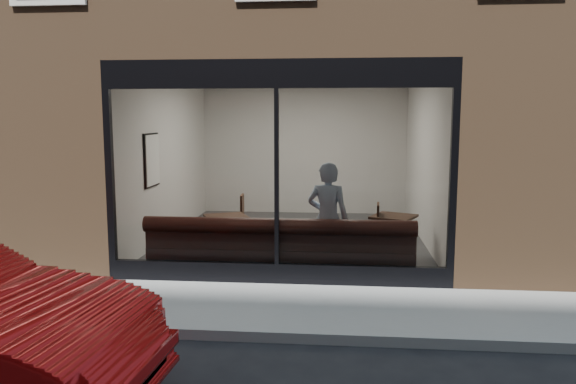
# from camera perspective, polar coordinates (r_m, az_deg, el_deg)

# --- Properties ---
(ground) EXTENTS (120.00, 120.00, 0.00)m
(ground) POSITION_cam_1_polar(r_m,az_deg,el_deg) (6.35, -3.27, -14.68)
(ground) COLOR black
(ground) RESTS_ON ground
(sidewalk_near) EXTENTS (40.00, 2.00, 0.01)m
(sidewalk_near) POSITION_cam_1_polar(r_m,az_deg,el_deg) (7.28, -2.07, -11.65)
(sidewalk_near) COLOR gray
(sidewalk_near) RESTS_ON ground
(kerb_near) EXTENTS (40.00, 0.10, 0.12)m
(kerb_near) POSITION_cam_1_polar(r_m,az_deg,el_deg) (6.28, -3.35, -14.35)
(kerb_near) COLOR gray
(kerb_near) RESTS_ON ground
(host_building_pier_left) EXTENTS (2.50, 12.00, 3.20)m
(host_building_pier_left) POSITION_cam_1_polar(r_m,az_deg,el_deg) (14.59, -13.27, 4.33)
(host_building_pier_left) COLOR brown
(host_building_pier_left) RESTS_ON ground
(host_building_pier_right) EXTENTS (2.50, 12.00, 3.20)m
(host_building_pier_right) POSITION_cam_1_polar(r_m,az_deg,el_deg) (14.12, 17.05, 4.09)
(host_building_pier_right) COLOR brown
(host_building_pier_right) RESTS_ON ground
(host_building_backfill) EXTENTS (5.00, 6.00, 3.20)m
(host_building_backfill) POSITION_cam_1_polar(r_m,az_deg,el_deg) (16.85, 2.30, 4.97)
(host_building_backfill) COLOR brown
(host_building_backfill) RESTS_ON ground
(cafe_floor) EXTENTS (6.00, 6.00, 0.00)m
(cafe_floor) POSITION_cam_1_polar(r_m,az_deg,el_deg) (11.10, 0.60, -4.73)
(cafe_floor) COLOR #2D2D30
(cafe_floor) RESTS_ON ground
(cafe_ceiling) EXTENTS (6.00, 6.00, 0.00)m
(cafe_ceiling) POSITION_cam_1_polar(r_m,az_deg,el_deg) (10.87, 0.62, 11.81)
(cafe_ceiling) COLOR white
(cafe_ceiling) RESTS_ON host_building_upper
(cafe_wall_back) EXTENTS (5.00, 0.00, 5.00)m
(cafe_wall_back) POSITION_cam_1_polar(r_m,az_deg,el_deg) (13.85, 1.63, 4.36)
(cafe_wall_back) COLOR beige
(cafe_wall_back) RESTS_ON ground
(cafe_wall_left) EXTENTS (0.00, 6.00, 6.00)m
(cafe_wall_left) POSITION_cam_1_polar(r_m,az_deg,el_deg) (11.35, -12.04, 3.44)
(cafe_wall_left) COLOR beige
(cafe_wall_left) RESTS_ON ground
(cafe_wall_right) EXTENTS (0.00, 6.00, 6.00)m
(cafe_wall_right) POSITION_cam_1_polar(r_m,az_deg,el_deg) (10.95, 13.73, 3.24)
(cafe_wall_right) COLOR beige
(cafe_wall_right) RESTS_ON ground
(storefront_kick) EXTENTS (5.00, 0.10, 0.30)m
(storefront_kick) POSITION_cam_1_polar(r_m,az_deg,el_deg) (8.23, -1.12, -8.28)
(storefront_kick) COLOR black
(storefront_kick) RESTS_ON ground
(storefront_header) EXTENTS (5.00, 0.10, 0.40)m
(storefront_header) POSITION_cam_1_polar(r_m,az_deg,el_deg) (7.92, -1.18, 11.94)
(storefront_header) COLOR black
(storefront_header) RESTS_ON host_building_upper
(storefront_mullion) EXTENTS (0.06, 0.10, 2.50)m
(storefront_mullion) POSITION_cam_1_polar(r_m,az_deg,el_deg) (7.95, -1.15, 1.46)
(storefront_mullion) COLOR black
(storefront_mullion) RESTS_ON storefront_kick
(storefront_glass) EXTENTS (4.80, 0.00, 4.80)m
(storefront_glass) POSITION_cam_1_polar(r_m,az_deg,el_deg) (7.92, -1.17, 1.43)
(storefront_glass) COLOR white
(storefront_glass) RESTS_ON storefront_kick
(banquette) EXTENTS (4.00, 0.55, 0.45)m
(banquette) POSITION_cam_1_polar(r_m,az_deg,el_deg) (8.59, -0.82, -7.07)
(banquette) COLOR #341513
(banquette) RESTS_ON cafe_floor
(person) EXTENTS (0.69, 0.51, 1.73)m
(person) POSITION_cam_1_polar(r_m,az_deg,el_deg) (8.57, 4.06, -2.72)
(person) COLOR #A3B9D7
(person) RESTS_ON cafe_floor
(cafe_table_left) EXTENTS (0.89, 0.89, 0.04)m
(cafe_table_left) POSITION_cam_1_polar(r_m,az_deg,el_deg) (9.43, -6.27, -2.57)
(cafe_table_left) COLOR #311D13
(cafe_table_left) RESTS_ON cafe_floor
(cafe_table_right) EXTENTS (0.87, 0.87, 0.04)m
(cafe_table_right) POSITION_cam_1_polar(r_m,az_deg,el_deg) (9.58, 10.69, -2.49)
(cafe_table_right) COLOR #311D13
(cafe_table_right) RESTS_ON cafe_floor
(cafe_chair_left) EXTENTS (0.41, 0.41, 0.04)m
(cafe_chair_left) POSITION_cam_1_polar(r_m,az_deg,el_deg) (10.71, -5.66, -4.03)
(cafe_chair_left) COLOR #311D13
(cafe_chair_left) RESTS_ON cafe_floor
(cafe_chair_right) EXTENTS (0.44, 0.44, 0.04)m
(cafe_chair_right) POSITION_cam_1_polar(r_m,az_deg,el_deg) (9.72, 7.93, -5.29)
(cafe_chair_right) COLOR #311D13
(cafe_chair_right) RESTS_ON cafe_floor
(wall_poster) EXTENTS (0.02, 0.67, 0.90)m
(wall_poster) POSITION_cam_1_polar(r_m,az_deg,el_deg) (10.32, -13.60, 3.18)
(wall_poster) COLOR white
(wall_poster) RESTS_ON cafe_wall_left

